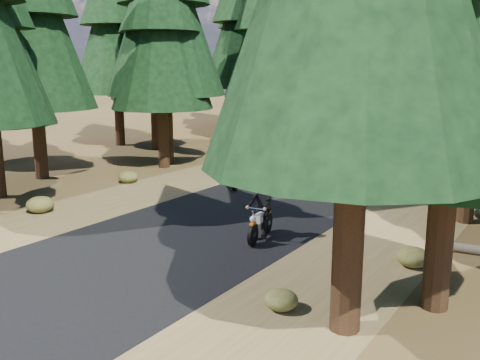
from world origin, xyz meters
name	(u,v)px	position (x,y,z in m)	size (l,w,h in m)	color
ground	(212,226)	(0.00, 0.00, 0.00)	(120.00, 120.00, 0.00)	#49371A
road	(293,192)	(0.00, 5.00, 0.01)	(6.00, 100.00, 0.01)	black
shoulder_l	(194,178)	(-4.60, 5.00, 0.00)	(3.20, 100.00, 0.01)	brown
shoulder_r	(420,211)	(4.60, 5.00, 0.00)	(3.20, 100.00, 0.01)	brown
pine_forest	(425,7)	(-0.02, 21.05, 7.89)	(34.59, 55.08, 16.32)	black
understory_shrubs	(353,177)	(1.29, 7.64, 0.26)	(14.51, 29.84, 0.61)	#474C1E
rider_lead	(261,220)	(1.82, -0.26, 0.54)	(0.88, 1.85, 1.59)	silver
rider_follow	(240,172)	(-2.12, 4.67, 0.60)	(1.22, 2.08, 1.78)	maroon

